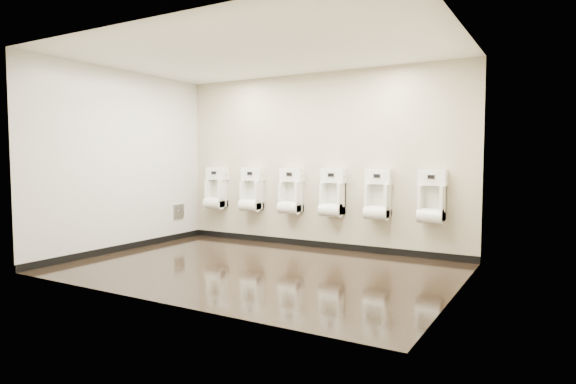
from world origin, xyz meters
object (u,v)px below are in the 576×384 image
Objects in this scene: urinal_1 at (252,193)px; urinal_4 at (378,198)px; urinal_2 at (291,195)px; urinal_0 at (216,191)px; urinal_5 at (432,201)px; access_panel at (178,211)px; urinal_3 at (332,196)px.

urinal_1 is 2.26m from urinal_4.
urinal_2 is 1.00× the size of urinal_4.
urinal_1 is at bearing 0.00° from urinal_0.
access_panel is at bearing -174.48° from urinal_5.
access_panel is at bearing -171.51° from urinal_3.
urinal_0 is 1.00× the size of urinal_4.
urinal_3 is at bearing 0.00° from urinal_0.
urinal_4 is at bearing 0.00° from urinal_2.
urinal_2 is 2.27m from urinal_5.
urinal_0 and urinal_5 have the same top height.
urinal_2 is at bearing 0.00° from urinal_0.
urinal_1 and urinal_3 have the same top height.
access_panel is 0.34× the size of urinal_1.
urinal_3 is at bearing 180.00° from urinal_4.
urinal_3 is 1.00× the size of urinal_5.
urinal_4 is (2.26, 0.00, 0.00)m from urinal_1.
urinal_5 is (3.82, 0.00, 0.00)m from urinal_0.
urinal_3 and urinal_5 have the same top height.
urinal_0 is at bearing 180.00° from urinal_5.
urinal_1 is (1.29, 0.42, 0.35)m from access_panel.
urinal_1 is at bearing 18.01° from access_panel.
urinal_4 reaches higher than access_panel.
urinal_2 is at bearing 11.47° from access_panel.
urinal_0 and urinal_4 have the same top height.
urinal_1 is at bearing 180.00° from urinal_3.
urinal_1 is 3.05m from urinal_5.
urinal_0 is 1.00× the size of urinal_5.
urinal_2 reaches higher than access_panel.
urinal_2 is at bearing 180.00° from urinal_5.
urinal_5 is at bearing 5.52° from access_panel.
urinal_3 and urinal_4 have the same top height.
access_panel is 2.86m from urinal_3.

